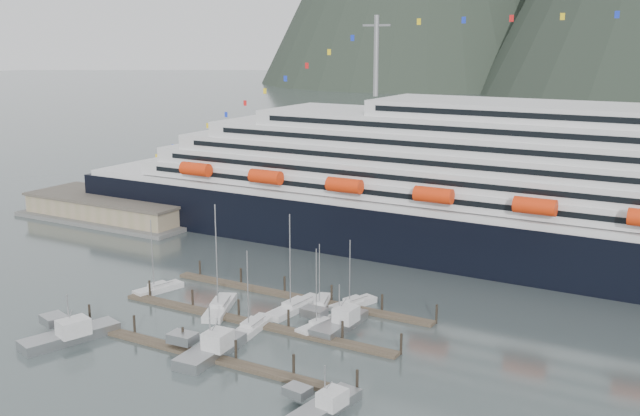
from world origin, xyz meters
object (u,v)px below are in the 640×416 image
(sailboat_c, at_px, (252,328))
(sailboat_h, at_px, (320,326))
(sailboat_b, at_px, (220,308))
(sailboat_a, at_px, (159,289))
(trawler_a, at_px, (69,334))
(cruise_ship, at_px, (572,206))
(trawler_b, at_px, (210,349))
(trawler_e, at_px, (338,322))
(sailboat_g, at_px, (321,305))
(trawler_d, at_px, (324,405))
(sailboat_d, at_px, (295,308))
(warehouse, at_px, (114,209))
(sailboat_f, at_px, (353,304))

(sailboat_c, xyz_separation_m, sailboat_h, (8.29, 5.64, -0.01))
(sailboat_b, xyz_separation_m, sailboat_h, (17.36, 1.40, -0.05))
(sailboat_c, bearing_deg, sailboat_a, 67.92)
(sailboat_b, distance_m, trawler_a, 23.03)
(cruise_ship, bearing_deg, trawler_b, -117.32)
(cruise_ship, height_order, trawler_b, cruise_ship)
(sailboat_h, height_order, trawler_e, sailboat_h)
(sailboat_b, bearing_deg, sailboat_h, -108.76)
(sailboat_g, bearing_deg, trawler_d, -168.26)
(sailboat_d, xyz_separation_m, trawler_b, (-0.80, -20.46, 0.53))
(sailboat_g, xyz_separation_m, sailboat_h, (4.48, -7.89, 0.03))
(sailboat_d, bearing_deg, sailboat_a, 104.55)
(warehouse, distance_m, sailboat_a, 56.88)
(trawler_b, bearing_deg, trawler_e, -34.31)
(sailboat_b, relative_size, trawler_a, 1.25)
(warehouse, distance_m, trawler_a, 74.73)
(warehouse, xyz_separation_m, sailboat_g, (72.47, -27.55, -1.86))
(sailboat_f, bearing_deg, cruise_ship, -15.19)
(sailboat_a, bearing_deg, sailboat_g, -60.85)
(sailboat_a, relative_size, trawler_e, 1.13)
(warehouse, bearing_deg, trawler_a, -49.66)
(trawler_a, bearing_deg, sailboat_a, 25.89)
(warehouse, height_order, sailboat_f, sailboat_f)
(sailboat_d, distance_m, trawler_b, 20.48)
(sailboat_h, distance_m, trawler_d, 25.13)
(cruise_ship, xyz_separation_m, sailboat_h, (-25.08, -48.39, -11.63))
(sailboat_a, relative_size, trawler_a, 0.91)
(sailboat_f, bearing_deg, trawler_b, -178.13)
(cruise_ship, xyz_separation_m, sailboat_g, (-29.56, -40.49, -11.65))
(sailboat_d, distance_m, trawler_a, 33.78)
(warehouse, height_order, sailboat_b, sailboat_b)
(sailboat_b, distance_m, sailboat_h, 17.42)
(cruise_ship, relative_size, sailboat_c, 16.30)
(warehouse, bearing_deg, trawler_d, -32.38)
(warehouse, bearing_deg, sailboat_h, -24.73)
(sailboat_h, distance_m, trawler_e, 2.75)
(sailboat_d, bearing_deg, warehouse, 71.56)
(sailboat_g, xyz_separation_m, trawler_d, (17.41, -29.43, 0.45))
(cruise_ship, relative_size, trawler_a, 14.67)
(sailboat_d, bearing_deg, trawler_d, -137.02)
(sailboat_g, xyz_separation_m, trawler_b, (-3.59, -23.66, 0.59))
(sailboat_b, distance_m, trawler_b, 17.12)
(sailboat_b, bearing_deg, sailboat_g, -77.57)
(trawler_a, bearing_deg, trawler_e, -35.92)
(warehouse, xyz_separation_m, sailboat_h, (76.94, -35.44, -1.83))
(sailboat_g, bearing_deg, sailboat_h, -169.32)
(sailboat_h, bearing_deg, sailboat_d, 68.01)
(sailboat_a, bearing_deg, trawler_a, -156.90)
(sailboat_c, distance_m, trawler_b, 10.15)
(sailboat_f, xyz_separation_m, trawler_b, (-7.97, -26.54, 0.57))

